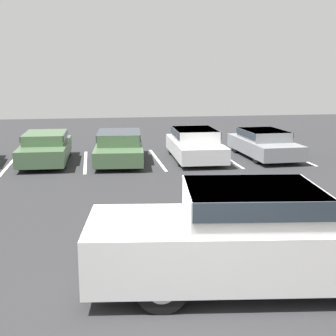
# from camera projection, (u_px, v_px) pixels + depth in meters

# --- Properties ---
(ground_plane) EXTENTS (60.00, 60.00, 0.00)m
(ground_plane) POSITION_uv_depth(u_px,v_px,m) (188.00, 298.00, 7.58)
(ground_plane) COLOR #2D2D30
(stall_stripe_b) EXTENTS (0.12, 4.78, 0.01)m
(stall_stripe_b) POSITION_uv_depth(u_px,v_px,m) (10.00, 164.00, 18.48)
(stall_stripe_b) COLOR white
(stall_stripe_b) RESTS_ON ground_plane
(stall_stripe_c) EXTENTS (0.12, 4.78, 0.01)m
(stall_stripe_c) POSITION_uv_depth(u_px,v_px,m) (85.00, 162.00, 18.95)
(stall_stripe_c) COLOR white
(stall_stripe_c) RESTS_ON ground_plane
(stall_stripe_d) EXTENTS (0.12, 4.78, 0.01)m
(stall_stripe_d) POSITION_uv_depth(u_px,v_px,m) (157.00, 159.00, 19.41)
(stall_stripe_d) COLOR white
(stall_stripe_d) RESTS_ON ground_plane
(stall_stripe_e) EXTENTS (0.12, 4.78, 0.01)m
(stall_stripe_e) POSITION_uv_depth(u_px,v_px,m) (226.00, 157.00, 19.88)
(stall_stripe_e) COLOR white
(stall_stripe_e) RESTS_ON ground_plane
(stall_stripe_f) EXTENTS (0.12, 4.78, 0.01)m
(stall_stripe_f) POSITION_uv_depth(u_px,v_px,m) (291.00, 155.00, 20.34)
(stall_stripe_f) COLOR white
(stall_stripe_f) RESTS_ON ground_plane
(pickup_truck) EXTENTS (6.32, 2.74, 1.75)m
(pickup_truck) POSITION_uv_depth(u_px,v_px,m) (270.00, 237.00, 7.89)
(pickup_truck) COLOR white
(pickup_truck) RESTS_ON ground_plane
(parked_sedan_b) EXTENTS (1.86, 4.47, 1.20)m
(parked_sedan_b) POSITION_uv_depth(u_px,v_px,m) (46.00, 147.00, 18.65)
(parked_sedan_b) COLOR #4C6B47
(parked_sedan_b) RESTS_ON ground_plane
(parked_sedan_c) EXTENTS (2.22, 4.77, 1.21)m
(parked_sedan_c) POSITION_uv_depth(u_px,v_px,m) (119.00, 146.00, 18.90)
(parked_sedan_c) COLOR #4C6B47
(parked_sedan_c) RESTS_ON ground_plane
(parked_sedan_d) EXTENTS (1.99, 4.61, 1.26)m
(parked_sedan_d) POSITION_uv_depth(u_px,v_px,m) (195.00, 143.00, 19.35)
(parked_sedan_d) COLOR silver
(parked_sedan_d) RESTS_ON ground_plane
(parked_sedan_e) EXTENTS (1.91, 4.47, 1.16)m
(parked_sedan_e) POSITION_uv_depth(u_px,v_px,m) (264.00, 143.00, 19.84)
(parked_sedan_e) COLOR gray
(parked_sedan_e) RESTS_ON ground_plane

